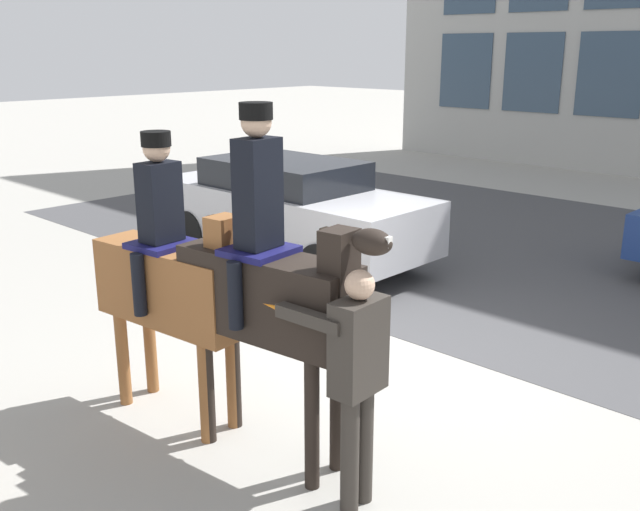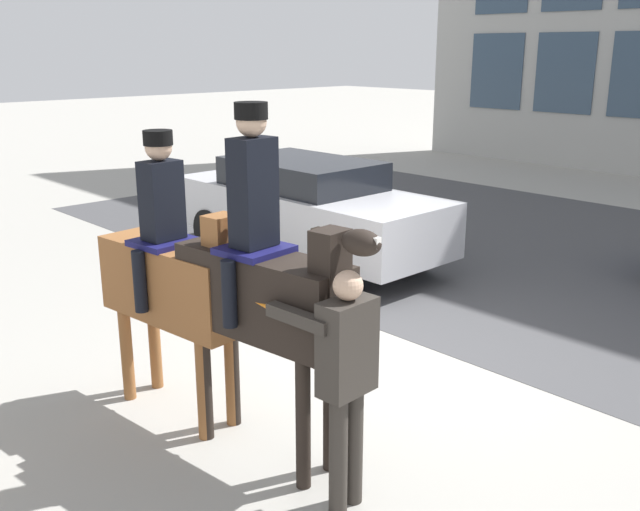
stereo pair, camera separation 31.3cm
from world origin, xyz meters
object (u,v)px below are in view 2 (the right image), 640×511
Objects in this scene: mounted_horse_lead at (175,275)px; mounted_horse_companion at (265,286)px; street_car_near_lane at (306,207)px; pedestrian_bystander at (345,373)px.

mounted_horse_lead is 0.90× the size of mounted_horse_companion.
pedestrian_bystander is at bearing -39.95° from street_car_near_lane.
mounted_horse_companion is 1.58× the size of pedestrian_bystander.
pedestrian_bystander is 0.39× the size of street_car_near_lane.
mounted_horse_lead is 1.96m from pedestrian_bystander.
mounted_horse_lead is 1.42× the size of pedestrian_bystander.
mounted_horse_lead is at bearing -55.53° from street_car_near_lane.
pedestrian_bystander reaches higher than street_car_near_lane.
mounted_horse_lead is 4.88m from street_car_near_lane.
mounted_horse_companion reaches higher than pedestrian_bystander.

